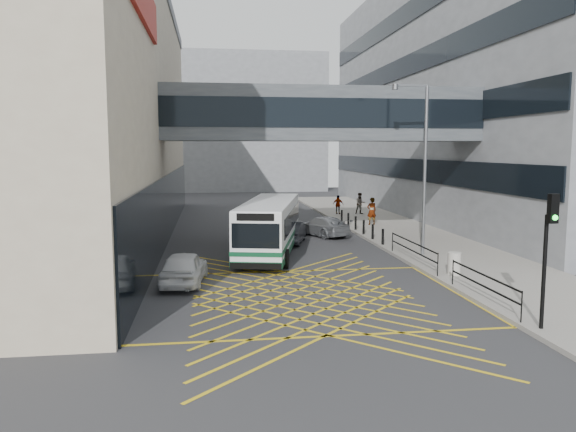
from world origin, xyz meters
name	(u,v)px	position (x,y,z in m)	size (l,w,h in m)	color
ground	(303,297)	(0.00, 0.00, 0.00)	(120.00, 120.00, 0.00)	#333335
building_right	(539,95)	(23.98, 24.00, 10.00)	(24.09, 44.00, 20.00)	gray
building_far	(219,124)	(-2.00, 60.00, 9.00)	(28.00, 16.00, 18.00)	gray
skybridge	(320,115)	(3.00, 12.00, 7.50)	(20.00, 4.10, 3.00)	#474C51
pavement	(400,232)	(9.00, 15.00, 0.08)	(6.00, 54.00, 0.16)	gray
box_junction	(303,297)	(0.00, 0.00, 0.00)	(12.00, 9.00, 0.01)	gold
bus	(270,226)	(-0.31, 8.72, 1.53)	(4.56, 10.42, 2.85)	white
car_white	(184,267)	(-4.50, 2.70, 0.70)	(1.80, 4.41, 1.40)	silver
car_dark	(291,232)	(1.31, 12.18, 0.66)	(1.64, 4.20, 1.32)	#222428
car_silver	(323,226)	(3.72, 14.62, 0.66)	(1.80, 4.27, 1.33)	gray
traffic_light	(548,242)	(6.45, -5.24, 2.82)	(0.31, 0.48, 4.08)	black
street_lamp	(422,159)	(7.19, 6.86, 5.03)	(1.94, 0.36, 8.55)	slate
litter_bin	(454,263)	(6.97, 2.18, 0.64)	(0.56, 0.56, 0.97)	#ADA89E
kerb_railings	(440,260)	(6.15, 1.78, 0.88)	(0.05, 12.54, 1.00)	black
bollards	(360,225)	(6.25, 15.00, 0.61)	(0.14, 10.14, 0.90)	black
pedestrian_a	(372,211)	(8.04, 18.35, 1.13)	(0.77, 0.55, 1.93)	gray
pedestrian_b	(360,203)	(8.99, 24.93, 1.04)	(0.86, 0.50, 1.76)	gray
pedestrian_c	(338,205)	(7.14, 25.06, 0.95)	(0.93, 0.45, 1.57)	gray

